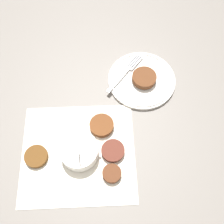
# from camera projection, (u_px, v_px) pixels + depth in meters

# --- Properties ---
(ground_plane) EXTENTS (4.00, 4.00, 0.00)m
(ground_plane) POSITION_uv_depth(u_px,v_px,m) (76.00, 161.00, 0.81)
(ground_plane) COLOR #605B56
(napkin) EXTENTS (0.36, 0.33, 0.00)m
(napkin) POSITION_uv_depth(u_px,v_px,m) (78.00, 153.00, 0.82)
(napkin) COLOR silver
(napkin) RESTS_ON ground_plane
(sauce_bowl) EXTENTS (0.13, 0.12, 0.10)m
(sauce_bowl) POSITION_uv_depth(u_px,v_px,m) (80.00, 152.00, 0.79)
(sauce_bowl) COLOR white
(sauce_bowl) RESTS_ON napkin
(fritter_0) EXTENTS (0.08, 0.08, 0.02)m
(fritter_0) POSITION_uv_depth(u_px,v_px,m) (102.00, 126.00, 0.84)
(fritter_0) COLOR #5A3119
(fritter_0) RESTS_ON napkin
(fritter_1) EXTENTS (0.07, 0.07, 0.02)m
(fritter_1) POSITION_uv_depth(u_px,v_px,m) (113.00, 151.00, 0.81)
(fritter_1) COLOR #52271E
(fritter_1) RESTS_ON napkin
(fritter_2) EXTENTS (0.06, 0.06, 0.02)m
(fritter_2) POSITION_uv_depth(u_px,v_px,m) (112.00, 173.00, 0.78)
(fritter_2) COLOR #4F2B19
(fritter_2) RESTS_ON napkin
(fritter_3) EXTENTS (0.07, 0.07, 0.02)m
(fritter_3) POSITION_uv_depth(u_px,v_px,m) (36.00, 156.00, 0.80)
(fritter_3) COLOR #523215
(fritter_3) RESTS_ON napkin
(serving_plate) EXTENTS (0.24, 0.24, 0.02)m
(serving_plate) POSITION_uv_depth(u_px,v_px,m) (142.00, 80.00, 0.93)
(serving_plate) COLOR white
(serving_plate) RESTS_ON ground_plane
(fritter_on_plate) EXTENTS (0.08, 0.08, 0.02)m
(fritter_on_plate) POSITION_uv_depth(u_px,v_px,m) (144.00, 78.00, 0.91)
(fritter_on_plate) COLOR #512D19
(fritter_on_plate) RESTS_ON serving_plate
(fork) EXTENTS (0.14, 0.16, 0.00)m
(fork) POSITION_uv_depth(u_px,v_px,m) (128.00, 69.00, 0.93)
(fork) COLOR silver
(fork) RESTS_ON serving_plate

